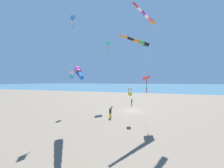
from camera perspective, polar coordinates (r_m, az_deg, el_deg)
ground_plane at (r=29.84m, az=8.32°, el=-10.56°), size 600.00×600.00×0.00m
ocean_water_strip at (r=193.85m, az=17.84°, el=-0.72°), size 240.00×600.00×0.01m
person_adult_flyer at (r=23.54m, az=-0.65°, el=-11.08°), size 0.67×0.70×1.94m
person_child_green_jacket at (r=35.83m, az=7.90°, el=-7.09°), size 0.52×0.41×1.70m
kite_windsock_magenta_far_left at (r=17.02m, az=-13.26°, el=4.91°), size 18.21×5.73×8.04m
kite_delta_green_low_center at (r=22.80m, az=-15.36°, el=23.96°), size 10.61×7.21×15.31m
kite_windsock_purple_drifting at (r=21.10m, az=10.95°, el=16.19°), size 14.25×3.51×11.85m
kite_box_orange_high_right at (r=26.62m, az=-15.89°, el=3.52°), size 3.01×9.01×7.78m
kite_delta_teal_far_right at (r=19.56m, az=13.43°, el=2.32°), size 12.83×2.37×6.85m
kite_delta_red_high_left at (r=34.63m, az=-1.43°, el=16.00°), size 5.48×6.68×15.33m
kite_box_small_distant at (r=21.18m, az=7.18°, el=-3.00°), size 5.68×0.62×5.12m
kite_windsock_long_streamer_right at (r=20.36m, az=13.90°, el=24.64°), size 10.46×3.24×14.57m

